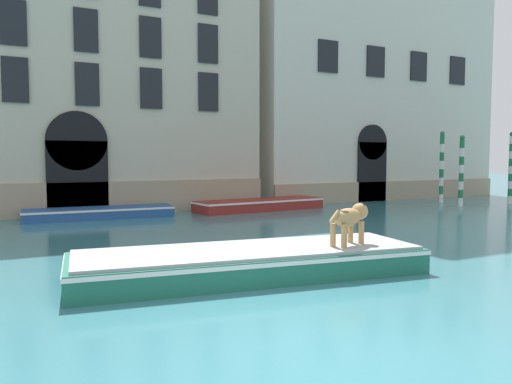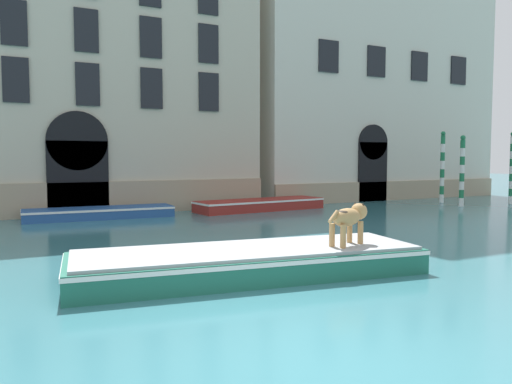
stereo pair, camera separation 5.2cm
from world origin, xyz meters
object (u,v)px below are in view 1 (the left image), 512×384
Objects in this scene: mooring_pole_0 at (442,167)px; mooring_pole_1 at (511,167)px; boat_foreground at (250,261)px; dog_on_deck at (350,218)px; mooring_pole_2 at (461,170)px; boat_moored_near_palazzo at (100,213)px; boat_moored_far at (260,204)px.

mooring_pole_1 is (2.82, -1.94, -0.02)m from mooring_pole_0.
dog_on_deck is at bearing -8.42° from boat_foreground.
mooring_pole_0 is at bearing 70.59° from mooring_pole_2.
boat_moored_near_palazzo is (-3.09, 11.66, -0.90)m from dog_on_deck.
boat_moored_far is at bearing 50.55° from dog_on_deck.
boat_moored_far is at bearing 0.06° from boat_moored_near_palazzo.
boat_moored_far is (6.94, -0.20, 0.03)m from boat_moored_near_palazzo.
dog_on_deck is 0.36× the size of mooring_pole_2.
boat_moored_far is at bearing 167.14° from mooring_pole_1.
boat_foreground is at bearing 143.26° from dog_on_deck.
mooring_pole_1 reaches higher than dog_on_deck.
mooring_pole_0 reaches higher than boat_foreground.
boat_moored_near_palazzo is (-1.05, 11.09, -0.07)m from boat_foreground.
mooring_pole_1 is 1.07× the size of mooring_pole_2.
boat_moored_near_palazzo is at bearing 172.67° from boat_moored_far.
boat_foreground is 1.18× the size of boat_moored_far.
mooring_pole_0 is at bearing -2.35° from boat_moored_near_palazzo.
mooring_pole_0 is (10.16, -1.02, 1.62)m from boat_moored_far.
boat_moored_far reaches higher than boat_moored_near_palazzo.
boat_foreground is 2.12× the size of mooring_pole_2.
mooring_pole_1 is at bearing -7.29° from boat_moored_near_palazzo.
dog_on_deck is at bearing -147.12° from mooring_pole_2.
dog_on_deck is 15.92m from mooring_pole_2.
mooring_pole_0 is 3.42m from mooring_pole_1.
mooring_pole_1 reaches higher than boat_moored_far.
boat_moored_near_palazzo is 6.94m from boat_moored_far.
boat_moored_far is (3.84, 11.46, -0.87)m from dog_on_deck.
boat_moored_far is 13.40m from mooring_pole_1.
mooring_pole_0 is 1.92m from mooring_pole_2.
mooring_pole_2 is (-3.45, 0.14, -0.12)m from mooring_pole_1.
mooring_pole_1 is at bearing 5.90° from dog_on_deck.
dog_on_deck is 18.86m from mooring_pole_1.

